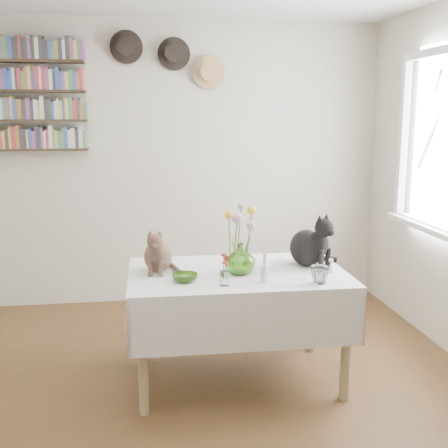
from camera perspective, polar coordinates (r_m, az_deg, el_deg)
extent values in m
cube|color=brown|center=(3.28, -4.65, -20.47)|extent=(4.04, 4.54, 0.04)
cube|color=beige|center=(5.08, -6.67, 6.02)|extent=(4.04, 0.04, 2.54)
cube|color=white|center=(4.26, 21.79, -0.86)|extent=(0.06, 1.52, 0.06)
cube|color=white|center=(4.82, 17.96, 8.27)|extent=(0.06, 0.06, 1.20)
cube|color=white|center=(4.24, 21.44, -0.87)|extent=(0.12, 1.50, 0.04)
cube|color=white|center=(3.54, 1.37, -5.29)|extent=(1.36, 0.89, 0.06)
cylinder|color=tan|center=(3.29, -8.24, -13.45)|extent=(0.06, 0.06, 0.67)
cylinder|color=tan|center=(3.48, 12.27, -12.17)|extent=(0.06, 0.06, 0.67)
cylinder|color=tan|center=(3.95, -8.19, -9.18)|extent=(0.06, 0.06, 0.67)
cylinder|color=tan|center=(4.11, 8.87, -8.38)|extent=(0.06, 0.06, 0.67)
imported|color=#73B238|center=(3.46, 1.65, -3.50)|extent=(0.21, 0.21, 0.20)
imported|color=#73B238|center=(3.32, -4.00, -5.45)|extent=(0.19, 0.19, 0.05)
imported|color=white|center=(3.32, 9.69, -5.11)|extent=(0.14, 0.14, 0.10)
cylinder|color=white|center=(3.30, 4.11, -5.08)|extent=(0.05, 0.05, 0.10)
cylinder|color=white|center=(3.28, 4.14, -3.58)|extent=(0.02, 0.02, 0.08)
cylinder|color=white|center=(3.24, 0.02, -5.52)|extent=(0.05, 0.05, 0.08)
cone|color=white|center=(3.55, 10.80, -4.35)|extent=(0.05, 0.05, 0.07)
sphere|color=beige|center=(3.54, 10.82, -3.65)|extent=(0.03, 0.03, 0.03)
cylinder|color=#4C7233|center=(3.44, 1.14, -1.83)|extent=(0.01, 0.01, 0.30)
sphere|color=pink|center=(3.40, 1.15, 0.63)|extent=(0.07, 0.07, 0.07)
cylinder|color=#4C7233|center=(3.42, 2.38, -2.23)|extent=(0.01, 0.01, 0.26)
sphere|color=pink|center=(3.40, 2.40, -0.09)|extent=(0.06, 0.06, 0.06)
cylinder|color=#4C7233|center=(3.47, 2.55, -1.39)|extent=(0.01, 0.01, 0.34)
sphere|color=yellow|center=(3.43, 2.58, 1.39)|extent=(0.06, 0.06, 0.06)
cylinder|color=#4C7233|center=(3.46, 0.57, -1.66)|extent=(0.01, 0.01, 0.31)
sphere|color=yellow|center=(3.43, 0.57, 0.87)|extent=(0.05, 0.05, 0.05)
cylinder|color=#4C7233|center=(3.47, 1.52, -1.11)|extent=(0.01, 0.01, 0.37)
sphere|color=#999E93|center=(3.44, 1.54, 1.91)|extent=(0.04, 0.04, 0.04)
cube|color=#322516|center=(5.04, -19.36, 7.14)|extent=(1.00, 0.16, 0.02)
cube|color=#322516|center=(5.03, -19.53, 9.87)|extent=(1.00, 0.16, 0.02)
cube|color=#322516|center=(5.04, -19.71, 12.59)|extent=(1.00, 0.16, 0.02)
cube|color=#322516|center=(5.05, -19.90, 15.31)|extent=(1.00, 0.16, 0.02)
cylinder|color=black|center=(5.03, -9.90, 17.30)|extent=(0.28, 0.02, 0.28)
cylinder|color=black|center=(4.99, -9.91, 17.35)|extent=(0.16, 0.08, 0.16)
cylinder|color=black|center=(5.03, -5.12, 16.83)|extent=(0.28, 0.02, 0.28)
cylinder|color=black|center=(4.99, -5.09, 16.88)|extent=(0.16, 0.08, 0.16)
cylinder|color=tan|center=(5.05, -1.57, 15.15)|extent=(0.28, 0.02, 0.28)
cylinder|color=tan|center=(5.01, -1.51, 15.18)|extent=(0.16, 0.08, 0.16)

